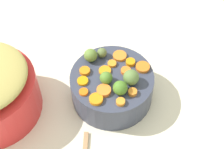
{
  "coord_description": "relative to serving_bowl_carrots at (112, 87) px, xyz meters",
  "views": [
    {
      "loc": [
        -0.52,
        -0.23,
        0.86
      ],
      "look_at": [
        0.01,
        -0.01,
        0.13
      ],
      "focal_mm": 54.15,
      "sensor_mm": 36.0,
      "label": 1
    }
  ],
  "objects": [
    {
      "name": "brussels_sprout_2",
      "position": [
        0.03,
        0.08,
        0.07
      ],
      "size": [
        0.04,
        0.04,
        0.04
      ],
      "primitive_type": "sphere",
      "color": "olive",
      "rests_on": "serving_bowl_carrots"
    },
    {
      "name": "carrot_slice_8",
      "position": [
        -0.05,
        0.07,
        0.05
      ],
      "size": [
        0.03,
        0.03,
        0.01
      ],
      "primitive_type": "cylinder",
      "rotation": [
        0.0,
        0.0,
        6.26
      ],
      "color": "orange",
      "rests_on": "serving_bowl_carrots"
    },
    {
      "name": "brussels_sprout_0",
      "position": [
        0.0,
        -0.06,
        0.07
      ],
      "size": [
        0.04,
        0.04,
        0.04
      ],
      "primitive_type": "sphere",
      "color": "#5B793C",
      "rests_on": "serving_bowl_carrots"
    },
    {
      "name": "carrot_slice_10",
      "position": [
        0.04,
        0.02,
        0.05
      ],
      "size": [
        0.04,
        0.04,
        0.01
      ],
      "primitive_type": "cylinder",
      "rotation": [
        0.0,
        0.0,
        0.63
      ],
      "color": "orange",
      "rests_on": "serving_bowl_carrots"
    },
    {
      "name": "brussels_sprout_3",
      "position": [
        -0.02,
        0.0,
        0.07
      ],
      "size": [
        0.04,
        0.04,
        0.04
      ],
      "primitive_type": "sphere",
      "color": "#507E2B",
      "rests_on": "serving_bowl_carrots"
    },
    {
      "name": "carrot_slice_9",
      "position": [
        -0.06,
        0.0,
        0.05
      ],
      "size": [
        0.05,
        0.05,
        0.01
      ],
      "primitive_type": "cylinder",
      "rotation": [
        0.0,
        0.0,
        4.33
      ],
      "color": "orange",
      "rests_on": "serving_bowl_carrots"
    },
    {
      "name": "carrot_slice_6",
      "position": [
        0.08,
        0.0,
        0.05
      ],
      "size": [
        0.06,
        0.06,
        0.01
      ],
      "primitive_type": "cylinder",
      "rotation": [
        0.0,
        0.0,
        2.29
      ],
      "color": "orange",
      "rests_on": "serving_bowl_carrots"
    },
    {
      "name": "carrot_slice_0",
      "position": [
        0.03,
        -0.03,
        0.05
      ],
      "size": [
        0.04,
        0.04,
        0.01
      ],
      "primitive_type": "cylinder",
      "rotation": [
        0.0,
        0.0,
        2.23
      ],
      "color": "orange",
      "rests_on": "serving_bowl_carrots"
    },
    {
      "name": "carrot_slice_3",
      "position": [
        0.06,
        -0.07,
        0.05
      ],
      "size": [
        0.06,
        0.06,
        0.01
      ],
      "primitive_type": "cylinder",
      "rotation": [
        0.0,
        0.0,
        2.19
      ],
      "color": "orange",
      "rests_on": "serving_bowl_carrots"
    },
    {
      "name": "carrot_slice_4",
      "position": [
        0.06,
        -0.03,
        0.05
      ],
      "size": [
        0.04,
        0.04,
        0.01
      ],
      "primitive_type": "cylinder",
      "rotation": [
        0.0,
        0.0,
        3.51
      ],
      "color": "orange",
      "rests_on": "serving_bowl_carrots"
    },
    {
      "name": "carrot_slice_5",
      "position": [
        -0.07,
        -0.05,
        0.05
      ],
      "size": [
        0.03,
        0.03,
        0.01
      ],
      "primitive_type": "cylinder",
      "rotation": [
        0.0,
        0.0,
        3.43
      ],
      "color": "orange",
      "rests_on": "serving_bowl_carrots"
    },
    {
      "name": "carrot_slice_12",
      "position": [
        -0.03,
        -0.07,
        0.05
      ],
      "size": [
        0.03,
        0.03,
        0.01
      ],
      "primitive_type": "cylinder",
      "rotation": [
        0.0,
        0.0,
        1.59
      ],
      "color": "orange",
      "rests_on": "serving_bowl_carrots"
    },
    {
      "name": "carrot_slice_1",
      "position": [
        0.01,
        0.03,
        0.05
      ],
      "size": [
        0.05,
        0.05,
        0.01
      ],
      "primitive_type": "cylinder",
      "rotation": [
        0.0,
        0.0,
        5.55
      ],
      "color": "orange",
      "rests_on": "serving_bowl_carrots"
    },
    {
      "name": "brussels_sprout_4",
      "position": [
        -0.04,
        -0.04,
        0.07
      ],
      "size": [
        0.04,
        0.04,
        0.04
      ],
      "primitive_type": "sphere",
      "color": "#497A26",
      "rests_on": "serving_bowl_carrots"
    },
    {
      "name": "serving_bowl_carrots",
      "position": [
        0.0,
        0.0,
        0.0
      ],
      "size": [
        0.24,
        0.24,
        0.1
      ],
      "primitive_type": "cylinder",
      "color": "#363C50",
      "rests_on": "tabletop"
    },
    {
      "name": "carrot_slice_2",
      "position": [
        -0.09,
        0.01,
        0.05
      ],
      "size": [
        0.05,
        0.05,
        0.01
      ],
      "primitive_type": "cylinder",
      "rotation": [
        0.0,
        0.0,
        2.53
      ],
      "color": "orange",
      "rests_on": "serving_bowl_carrots"
    },
    {
      "name": "carrot_slice_11",
      "position": [
        -0.02,
        0.08,
        0.05
      ],
      "size": [
        0.04,
        0.04,
        0.01
      ],
      "primitive_type": "cylinder",
      "rotation": [
        0.0,
        0.0,
        4.07
      ],
      "color": "orange",
      "rests_on": "serving_bowl_carrots"
    },
    {
      "name": "brussels_sprout_1",
      "position": [
        0.06,
        0.06,
        0.06
      ],
      "size": [
        0.03,
        0.03,
        0.03
      ],
      "primitive_type": "sphere",
      "color": "#5B6D3A",
      "rests_on": "serving_bowl_carrots"
    },
    {
      "name": "tabletop",
      "position": [
        -0.01,
        0.01,
        -0.06
      ],
      "size": [
        2.4,
        2.4,
        0.02
      ],
      "primitive_type": "cube",
      "color": "beige",
      "rests_on": "ground"
    },
    {
      "name": "carrot_slice_7",
      "position": [
        -0.08,
        0.05,
        0.05
      ],
      "size": [
        0.03,
        0.03,
        0.01
      ],
      "primitive_type": "cylinder",
      "rotation": [
        0.0,
        0.0,
        6.2
      ],
      "color": "orange",
      "rests_on": "serving_bowl_carrots"
    }
  ]
}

